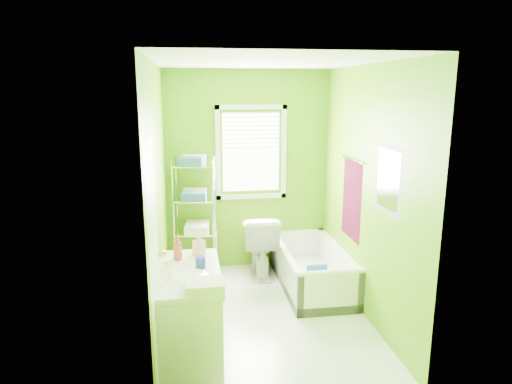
{
  "coord_description": "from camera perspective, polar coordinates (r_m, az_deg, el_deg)",
  "views": [
    {
      "loc": [
        -0.75,
        -4.38,
        2.36
      ],
      "look_at": [
        -0.06,
        0.25,
        1.29
      ],
      "focal_mm": 32.0,
      "sensor_mm": 36.0,
      "label": 1
    }
  ],
  "objects": [
    {
      "name": "room_envelope",
      "position": [
        4.52,
        1.24,
        2.45
      ],
      "size": [
        2.14,
        2.94,
        2.62
      ],
      "color": "#538F06",
      "rests_on": "ground"
    },
    {
      "name": "toilet",
      "position": [
        5.91,
        0.46,
        -6.5
      ],
      "size": [
        0.5,
        0.82,
        0.81
      ],
      "primitive_type": "imported",
      "rotation": [
        0.0,
        0.0,
        3.08
      ],
      "color": "white",
      "rests_on": "ground"
    },
    {
      "name": "wire_shelf_unit",
      "position": [
        5.76,
        -7.5,
        -1.51
      ],
      "size": [
        0.55,
        0.44,
        1.55
      ],
      "color": "silver",
      "rests_on": "ground"
    },
    {
      "name": "right_wall_decor",
      "position": [
        4.82,
        13.48,
        0.03
      ],
      "size": [
        0.04,
        1.48,
        1.17
      ],
      "color": "#44071E",
      "rests_on": "ground"
    },
    {
      "name": "vanity",
      "position": [
        4.21,
        -8.27,
        -14.5
      ],
      "size": [
        0.56,
        1.08,
        1.04
      ],
      "color": "silver",
      "rests_on": "ground"
    },
    {
      "name": "window",
      "position": [
        5.91,
        -0.61,
        5.57
      ],
      "size": [
        0.92,
        0.05,
        1.22
      ],
      "color": "white",
      "rests_on": "ground"
    },
    {
      "name": "bathtub",
      "position": [
        5.66,
        7.0,
        -10.12
      ],
      "size": [
        0.73,
        1.57,
        0.51
      ],
      "color": "white",
      "rests_on": "ground"
    },
    {
      "name": "ground",
      "position": [
        5.03,
        1.15,
        -15.15
      ],
      "size": [
        2.9,
        2.9,
        0.0
      ],
      "primitive_type": "plane",
      "color": "silver",
      "rests_on": "ground"
    },
    {
      "name": "door",
      "position": [
        3.66,
        -12.52,
        -9.33
      ],
      "size": [
        0.09,
        0.8,
        2.0
      ],
      "color": "white",
      "rests_on": "ground"
    }
  ]
}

